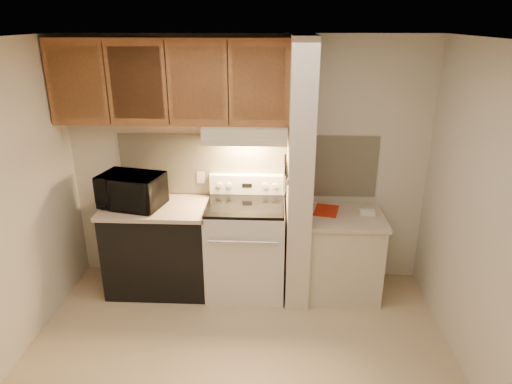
{
  "coord_description": "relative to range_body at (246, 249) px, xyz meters",
  "views": [
    {
      "loc": [
        0.29,
        -2.9,
        2.63
      ],
      "look_at": [
        0.12,
        0.75,
        1.23
      ],
      "focal_mm": 32.0,
      "sensor_mm": 36.0,
      "label": 1
    }
  ],
  "objects": [
    {
      "name": "floor",
      "position": [
        0.0,
        -1.16,
        -0.46
      ],
      "size": [
        3.6,
        3.6,
        0.0
      ],
      "primitive_type": "plane",
      "color": "#CBB18B",
      "rests_on": "ground"
    },
    {
      "name": "ceiling",
      "position": [
        0.0,
        -1.16,
        2.04
      ],
      "size": [
        3.6,
        3.6,
        0.0
      ],
      "primitive_type": "plane",
      "rotation": [
        3.14,
        0.0,
        0.0
      ],
      "color": "white",
      "rests_on": "wall_back"
    },
    {
      "name": "wall_back",
      "position": [
        0.0,
        0.34,
        0.79
      ],
      "size": [
        3.6,
        2.5,
        0.02
      ],
      "primitive_type": "cube",
      "rotation": [
        1.57,
        0.0,
        0.0
      ],
      "color": "beige",
      "rests_on": "floor"
    },
    {
      "name": "wall_right",
      "position": [
        1.8,
        -1.16,
        0.79
      ],
      "size": [
        0.02,
        3.0,
        2.5
      ],
      "primitive_type": "cube",
      "color": "beige",
      "rests_on": "floor"
    },
    {
      "name": "backsplash",
      "position": [
        0.0,
        0.33,
        0.78
      ],
      "size": [
        2.6,
        0.02,
        0.63
      ],
      "primitive_type": "cube",
      "color": "beige",
      "rests_on": "wall_back"
    },
    {
      "name": "range_body",
      "position": [
        0.0,
        0.0,
        0.0
      ],
      "size": [
        0.76,
        0.65,
        0.92
      ],
      "primitive_type": "cube",
      "color": "silver",
      "rests_on": "floor"
    },
    {
      "name": "oven_window",
      "position": [
        0.0,
        -0.32,
        0.04
      ],
      "size": [
        0.5,
        0.01,
        0.3
      ],
      "primitive_type": "cube",
      "color": "black",
      "rests_on": "range_body"
    },
    {
      "name": "oven_handle",
      "position": [
        0.0,
        -0.35,
        0.26
      ],
      "size": [
        0.65,
        0.02,
        0.02
      ],
      "primitive_type": "cylinder",
      "rotation": [
        0.0,
        1.57,
        0.0
      ],
      "color": "silver",
      "rests_on": "range_body"
    },
    {
      "name": "cooktop",
      "position": [
        0.0,
        0.0,
        0.48
      ],
      "size": [
        0.74,
        0.64,
        0.03
      ],
      "primitive_type": "cube",
      "color": "black",
      "rests_on": "range_body"
    },
    {
      "name": "range_backguard",
      "position": [
        0.0,
        0.28,
        0.59
      ],
      "size": [
        0.76,
        0.08,
        0.2
      ],
      "primitive_type": "cube",
      "color": "silver",
      "rests_on": "range_body"
    },
    {
      "name": "range_display",
      "position": [
        0.0,
        0.24,
        0.59
      ],
      "size": [
        0.1,
        0.01,
        0.04
      ],
      "primitive_type": "cube",
      "color": "black",
      "rests_on": "range_backguard"
    },
    {
      "name": "range_knob_left_outer",
      "position": [
        -0.28,
        0.24,
        0.59
      ],
      "size": [
        0.05,
        0.02,
        0.05
      ],
      "primitive_type": "cylinder",
      "rotation": [
        1.57,
        0.0,
        0.0
      ],
      "color": "silver",
      "rests_on": "range_backguard"
    },
    {
      "name": "range_knob_left_inner",
      "position": [
        -0.18,
        0.24,
        0.59
      ],
      "size": [
        0.05,
        0.02,
        0.05
      ],
      "primitive_type": "cylinder",
      "rotation": [
        1.57,
        0.0,
        0.0
      ],
      "color": "silver",
      "rests_on": "range_backguard"
    },
    {
      "name": "range_knob_right_inner",
      "position": [
        0.18,
        0.24,
        0.59
      ],
      "size": [
        0.05,
        0.02,
        0.05
      ],
      "primitive_type": "cylinder",
      "rotation": [
        1.57,
        0.0,
        0.0
      ],
      "color": "silver",
      "rests_on": "range_backguard"
    },
    {
      "name": "range_knob_right_outer",
      "position": [
        0.28,
        0.24,
        0.59
      ],
      "size": [
        0.05,
        0.02,
        0.05
      ],
      "primitive_type": "cylinder",
      "rotation": [
        1.57,
        0.0,
        0.0
      ],
      "color": "silver",
      "rests_on": "range_backguard"
    },
    {
      "name": "dishwasher_front",
      "position": [
        -0.88,
        0.01,
        -0.03
      ],
      "size": [
        1.0,
        0.63,
        0.87
      ],
      "primitive_type": "cube",
      "color": "black",
      "rests_on": "floor"
    },
    {
      "name": "left_countertop",
      "position": [
        -0.88,
        0.01,
        0.43
      ],
      "size": [
        1.04,
        0.67,
        0.04
      ],
      "primitive_type": "cube",
      "color": "beige",
      "rests_on": "dishwasher_front"
    },
    {
      "name": "spoon_rest",
      "position": [
        -1.08,
        -0.0,
        0.46
      ],
      "size": [
        0.24,
        0.16,
        0.02
      ],
      "primitive_type": "cube",
      "rotation": [
        0.0,
        0.0,
        -0.43
      ],
      "color": "black",
      "rests_on": "left_countertop"
    },
    {
      "name": "teal_jar",
      "position": [
        -0.94,
        -0.09,
        0.5
      ],
      "size": [
        0.08,
        0.08,
        0.09
      ],
      "primitive_type": "cylinder",
      "rotation": [
        0.0,
        0.0,
        0.02
      ],
      "color": "#1C6253",
      "rests_on": "left_countertop"
    },
    {
      "name": "outlet",
      "position": [
        -0.48,
        0.32,
        0.64
      ],
      "size": [
        0.08,
        0.01,
        0.12
      ],
      "primitive_type": "cube",
      "color": "beige",
      "rests_on": "backsplash"
    },
    {
      "name": "microwave",
      "position": [
        -1.1,
        -0.01,
        0.61
      ],
      "size": [
        0.66,
        0.52,
        0.32
      ],
      "primitive_type": "imported",
      "rotation": [
        0.0,
        0.0,
        -0.22
      ],
      "color": "black",
      "rests_on": "left_countertop"
    },
    {
      "name": "partition_pillar",
      "position": [
        0.51,
        -0.01,
        0.79
      ],
      "size": [
        0.22,
        0.7,
        2.5
      ],
      "primitive_type": "cube",
      "color": "beige",
      "rests_on": "floor"
    },
    {
      "name": "pillar_trim",
      "position": [
        0.39,
        -0.01,
        0.84
      ],
      "size": [
        0.01,
        0.7,
        0.04
      ],
      "primitive_type": "cube",
      "color": "brown",
      "rests_on": "partition_pillar"
    },
    {
      "name": "knife_strip",
      "position": [
        0.39,
        -0.06,
        0.86
      ],
      "size": [
        0.02,
        0.42,
        0.04
      ],
      "primitive_type": "cube",
      "color": "black",
      "rests_on": "partition_pillar"
    },
    {
      "name": "knife_blade_a",
      "position": [
        0.38,
        -0.23,
        0.76
      ],
      "size": [
        0.01,
        0.03,
        0.16
      ],
      "primitive_type": "cube",
      "color": "silver",
      "rests_on": "knife_strip"
    },
    {
      "name": "knife_handle_a",
      "position": [
        0.38,
        -0.22,
        0.91
      ],
      "size": [
        0.02,
        0.02,
        0.1
      ],
      "primitive_type": "cylinder",
      "color": "black",
      "rests_on": "knife_strip"
    },
    {
      "name": "knife_blade_b",
      "position": [
        0.38,
        -0.15,
        0.75
      ],
      "size": [
        0.01,
        0.04,
        0.18
      ],
      "primitive_type": "cube",
      "color": "silver",
      "rests_on": "knife_strip"
    },
    {
      "name": "knife_handle_b",
      "position": [
        0.38,
        -0.14,
        0.91
      ],
      "size": [
        0.02,
        0.02,
        0.1
      ],
      "primitive_type": "cylinder",
      "color": "black",
      "rests_on": "knife_strip"
    },
    {
      "name": "knife_blade_c",
      "position": [
        0.38,
        -0.04,
        0.74
      ],
      "size": [
        0.01,
        0.04,
        0.2
      ],
      "primitive_type": "cube",
      "color": "silver",
      "rests_on": "knife_strip"
    },
    {
      "name": "knife_handle_c",
      "position": [
        0.38,
        -0.04,
        0.91
      ],
      "size": [
        0.02,
        0.02,
        0.1
      ],
      "primitive_type": "cylinder",
      "color": "black",
      "rests_on": "knife_strip"
    },
    {
      "name": "knife_blade_d",
      "position": [
        0.38,
        0.03,
        0.76
      ],
      "size": [
        0.01,
        0.04,
        0.16
      ],
      "primitive_type": "cube",
      "color": "silver",
      "rests_on": "knife_strip"
    },
    {
      "name": "knife_handle_d",
      "position": [
        0.38,
        0.03,
        0.91
      ],
      "size": [
        0.02,
        0.02,
        0.1
      ],
      "primitive_type": "cylinder",
      "color": "black",
      "rests_on": "knife_strip"
    },
    {
      "name": "knife_blade_e",
      "position": [
        0.38,
        0.1,
        0.75
      ],
      "size": [
        0.01,
        0.04,
        0.18
      ],
      "primitive_type": "cube",
      "color": "silver",
      "rests_on": "knife_strip"
    },
    {
      "name": "knife_handle_e",
      "position": [
        0.38,
        0.11,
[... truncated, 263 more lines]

